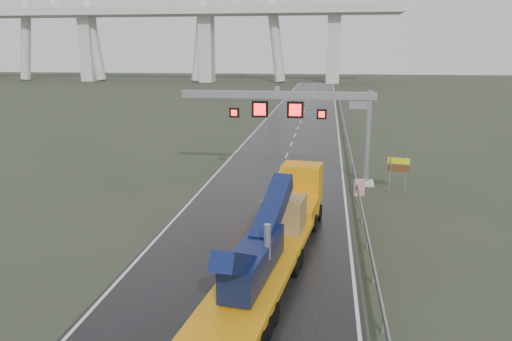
% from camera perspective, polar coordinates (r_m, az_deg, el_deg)
% --- Properties ---
extents(ground, '(400.00, 400.00, 0.00)m').
position_cam_1_polar(ground, '(22.64, -2.48, -12.94)').
color(ground, '#2E3525').
rests_on(ground, ground).
extents(road, '(11.00, 200.00, 0.02)m').
position_cam_1_polar(road, '(60.86, 4.46, 4.02)').
color(road, black).
rests_on(road, ground).
extents(guardrail, '(0.20, 140.00, 1.40)m').
position_cam_1_polar(guardrail, '(50.83, 10.60, 2.71)').
color(guardrail, gray).
rests_on(guardrail, ground).
extents(sign_gantry, '(14.90, 1.20, 7.42)m').
position_cam_1_polar(sign_gantry, '(38.19, 5.57, 6.78)').
color(sign_gantry, '#B9B9B4').
rests_on(sign_gantry, ground).
extents(heavy_haul_truck, '(4.66, 17.78, 4.14)m').
position_cam_1_polar(heavy_haul_truck, '(24.75, 2.64, -6.52)').
color(heavy_haul_truck, orange).
rests_on(heavy_haul_truck, ground).
extents(exit_sign_pair, '(1.53, 0.42, 2.66)m').
position_cam_1_polar(exit_sign_pair, '(37.24, 15.95, 0.28)').
color(exit_sign_pair, '#94979C').
rests_on(exit_sign_pair, ground).
extents(striped_barrier, '(0.75, 0.51, 1.16)m').
position_cam_1_polar(striped_barrier, '(36.28, 11.73, -1.91)').
color(striped_barrier, red).
rests_on(striped_barrier, ground).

